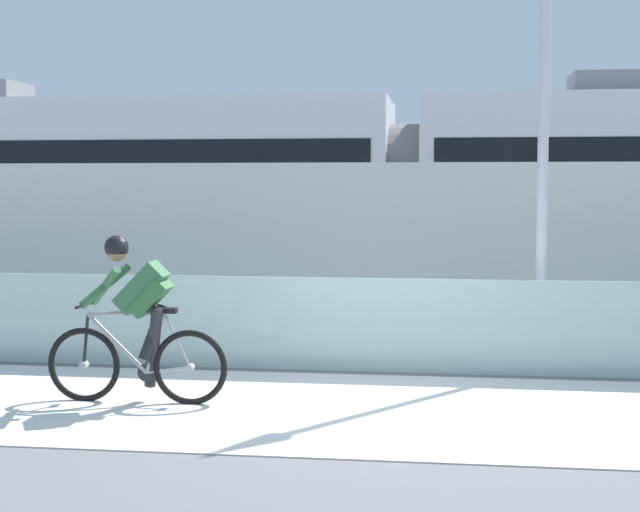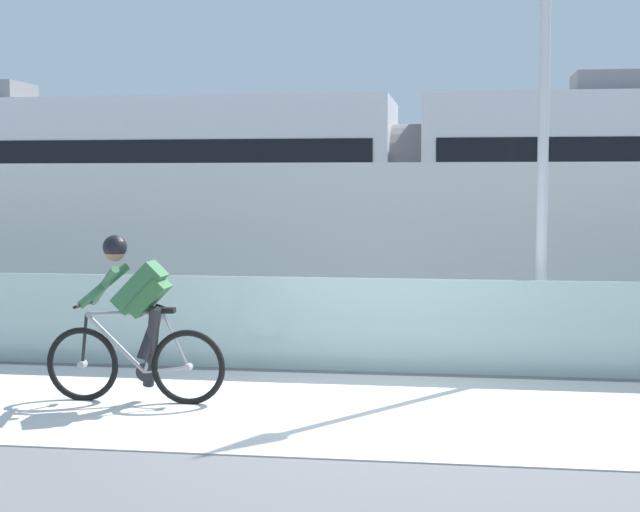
{
  "view_description": "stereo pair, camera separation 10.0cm",
  "coord_description": "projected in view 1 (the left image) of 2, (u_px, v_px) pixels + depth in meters",
  "views": [
    {
      "loc": [
        0.72,
        -8.64,
        2.1
      ],
      "look_at": [
        -0.76,
        2.35,
        1.25
      ],
      "focal_mm": 53.44,
      "sensor_mm": 36.0,
      "label": 1
    },
    {
      "loc": [
        0.82,
        -8.63,
        2.1
      ],
      "look_at": [
        -0.76,
        2.35,
        1.25
      ],
      "focal_mm": 53.44,
      "sensor_mm": 36.0,
      "label": 2
    }
  ],
  "objects": [
    {
      "name": "bike_path_deck",
      "position": [
        368.0,
        410.0,
        8.8
      ],
      "size": [
        32.0,
        3.2,
        0.01
      ],
      "primitive_type": "cube",
      "color": "silver",
      "rests_on": "ground"
    },
    {
      "name": "tram",
      "position": [
        405.0,
        196.0,
        15.42
      ],
      "size": [
        22.56,
        2.54,
        3.81
      ],
      "color": "silver",
      "rests_on": "ground"
    },
    {
      "name": "tram_rail_near",
      "position": [
        401.0,
        318.0,
        14.86
      ],
      "size": [
        32.0,
        0.08,
        0.01
      ],
      "primitive_type": "cube",
      "color": "#595654",
      "rests_on": "ground"
    },
    {
      "name": "glass_parapet",
      "position": [
        382.0,
        325.0,
        10.59
      ],
      "size": [
        32.0,
        0.05,
        1.05
      ],
      "primitive_type": "cube",
      "color": "#ADC6C1",
      "rests_on": "ground"
    },
    {
      "name": "lamp_post_antenna",
      "position": [
        544.0,
        74.0,
        10.44
      ],
      "size": [
        0.28,
        0.28,
        5.2
      ],
      "color": "gray",
      "rests_on": "ground"
    },
    {
      "name": "cyclist_on_bike",
      "position": [
        137.0,
        322.0,
        9.03
      ],
      "size": [
        1.77,
        0.58,
        1.61
      ],
      "color": "black",
      "rests_on": "ground"
    },
    {
      "name": "concrete_barrier_wall",
      "position": [
        392.0,
        254.0,
        12.31
      ],
      "size": [
        32.0,
        0.36,
        2.36
      ],
      "primitive_type": "cube",
      "color": "silver",
      "rests_on": "ground"
    },
    {
      "name": "tram_rail_far",
      "position": [
        405.0,
        306.0,
        16.27
      ],
      "size": [
        32.0,
        0.08,
        0.01
      ],
      "primitive_type": "cube",
      "color": "#595654",
      "rests_on": "ground"
    },
    {
      "name": "ground_plane",
      "position": [
        368.0,
        411.0,
        8.8
      ],
      "size": [
        200.0,
        200.0,
        0.0
      ],
      "primitive_type": "plane",
      "color": "slate"
    }
  ]
}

